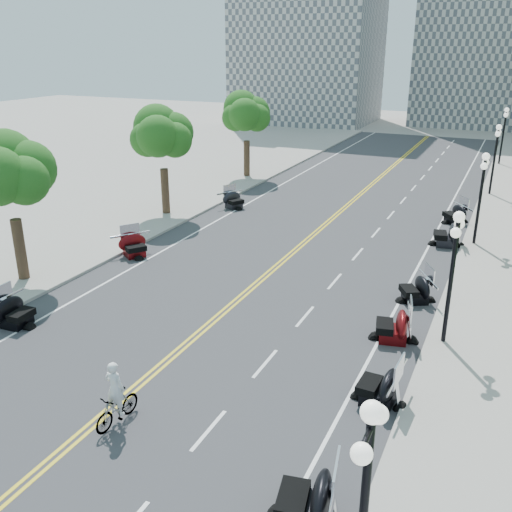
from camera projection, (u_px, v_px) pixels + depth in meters
The scene contains 43 objects.
ground at pixel (186, 344), 21.02m from camera, with size 160.00×160.00×0.00m, color gray.
road at pixel (287, 257), 29.52m from camera, with size 16.00×90.00×0.01m, color #333335.
centerline_yellow_a at pixel (285, 257), 29.56m from camera, with size 0.12×90.00×0.00m, color yellow.
centerline_yellow_b at pixel (289, 258), 29.47m from camera, with size 0.12×90.00×0.00m, color yellow.
edge_line_north at pixel (412, 277), 27.00m from camera, with size 0.12×90.00×0.00m, color white.
edge_line_south at pixel (181, 240), 32.03m from camera, with size 0.12×90.00×0.00m, color white.
lane_dash_5 at pixel (209, 430), 16.36m from camera, with size 0.12×2.00×0.00m, color white.
lane_dash_6 at pixel (265, 363), 19.76m from camera, with size 0.12×2.00×0.00m, color white.
lane_dash_7 at pixel (305, 316), 23.16m from camera, with size 0.12×2.00×0.00m, color white.
lane_dash_8 at pixel (335, 281), 26.56m from camera, with size 0.12×2.00×0.00m, color white.
lane_dash_9 at pixel (358, 254), 29.96m from camera, with size 0.12×2.00×0.00m, color white.
lane_dash_10 at pixel (376, 232), 33.36m from camera, with size 0.12×2.00×0.00m, color white.
lane_dash_11 at pixel (391, 215), 36.76m from camera, with size 0.12×2.00×0.00m, color white.
lane_dash_12 at pixel (403, 200), 40.15m from camera, with size 0.12×2.00×0.00m, color white.
lane_dash_13 at pixel (414, 188), 43.55m from camera, with size 0.12×2.00×0.00m, color white.
lane_dash_14 at pixel (423, 177), 46.95m from camera, with size 0.12×2.00×0.00m, color white.
lane_dash_15 at pixel (430, 168), 50.35m from camera, with size 0.12×2.00×0.00m, color white.
lane_dash_16 at pixel (437, 160), 53.75m from camera, with size 0.12×2.00×0.00m, color white.
lane_dash_17 at pixel (443, 153), 57.15m from camera, with size 0.12×2.00×0.00m, color white.
lane_dash_18 at pixel (448, 147), 60.55m from camera, with size 0.12×2.00×0.00m, color white.
lane_dash_19 at pixel (453, 141), 63.95m from camera, with size 0.12×2.00×0.00m, color white.
sidewalk_north at pixel (506, 291), 25.37m from camera, with size 5.00×90.00×0.15m, color #9E9991.
sidewalk_south at pixel (122, 230), 33.62m from camera, with size 5.00×90.00×0.15m, color #9E9991.
distant_block_a at pixel (309, 22), 76.20m from camera, with size 18.00×14.00×26.00m, color gray.
distant_block_b at pixel (490, 4), 71.95m from camera, with size 16.00×12.00×30.00m, color gray.
street_lamp_2 at pixel (451, 279), 20.13m from camera, with size 0.50×1.20×4.90m, color black, non-canonical shape.
street_lamp_3 at pixel (480, 200), 30.32m from camera, with size 0.50×1.20×4.90m, color black, non-canonical shape.
street_lamp_4 at pixel (494, 160), 40.52m from camera, with size 0.50×1.20×4.90m, color black, non-canonical shape.
street_lamp_5 at pixel (503, 136), 50.72m from camera, with size 0.50×1.20×4.90m, color black, non-canonical shape.
tree_2 at pixel (9, 181), 24.98m from camera, with size 4.80×4.80×9.20m, color #235619, non-canonical shape.
tree_3 at pixel (162, 141), 35.17m from camera, with size 4.80×4.80×9.20m, color #235619, non-canonical shape.
tree_4 at pixel (247, 119), 45.37m from camera, with size 4.80×4.80×9.20m, color #235619, non-canonical shape.
motorcycle_n_4 at pixel (307, 497), 12.98m from camera, with size 2.13×2.13×1.49m, color black, non-canonical shape.
motorcycle_n_5 at pixel (379, 384), 17.40m from camera, with size 1.92×1.92×1.34m, color black, non-canonical shape.
motorcycle_n_6 at pixel (394, 324), 21.10m from camera, with size 1.96×1.96×1.37m, color #590A0C, non-canonical shape.
motorcycle_n_7 at pixel (416, 288), 24.28m from camera, with size 1.84×1.84×1.29m, color black, non-canonical shape.
motorcycle_n_9 at pixel (447, 233), 30.96m from camera, with size 2.10×2.10×1.47m, color black, non-canonical shape.
motorcycle_n_10 at pixel (455, 213), 34.93m from camera, with size 1.85×1.85×1.29m, color black, non-canonical shape.
motorcycle_s_5 at pixel (15, 310), 22.20m from camera, with size 1.88×1.88×1.32m, color black, non-canonical shape.
motorcycle_s_7 at pixel (134, 244), 29.47m from camera, with size 1.85×1.85×1.30m, color #590A0C, non-canonical shape.
motorcycle_s_9 at pixel (234, 199), 38.10m from camera, with size 1.77×1.77×1.24m, color black, non-canonical shape.
bicycle at pixel (117, 408), 16.50m from camera, with size 0.49×1.73×1.04m, color #A51414.
cyclist_rider at pixel (113, 367), 16.02m from camera, with size 0.62×0.41×1.70m, color silver.
Camera 1 is at (10.12, -15.73, 10.46)m, focal length 40.00 mm.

